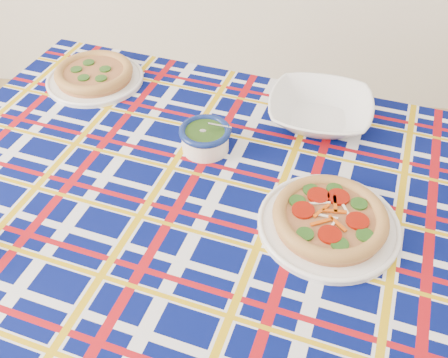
% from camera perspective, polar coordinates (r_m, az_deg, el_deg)
% --- Properties ---
extents(dining_table, '(1.81, 1.35, 0.76)m').
position_cam_1_polar(dining_table, '(1.20, 2.25, -4.96)').
color(dining_table, brown).
rests_on(dining_table, floor).
extents(tablecloth, '(1.85, 1.39, 0.11)m').
position_cam_1_polar(tablecloth, '(1.18, 2.28, -4.15)').
color(tablecloth, '#040C4D').
rests_on(tablecloth, dining_table).
extents(main_focaccia_plate, '(0.40, 0.40, 0.06)m').
position_cam_1_polar(main_focaccia_plate, '(1.09, 12.02, -4.32)').
color(main_focaccia_plate, '#A7673B').
rests_on(main_focaccia_plate, tablecloth).
extents(pesto_bowl, '(0.17, 0.17, 0.08)m').
position_cam_1_polar(pesto_bowl, '(1.25, -2.16, 4.88)').
color(pesto_bowl, '#1A360E').
rests_on(pesto_bowl, tablecloth).
extents(serving_bowl, '(0.31, 0.31, 0.07)m').
position_cam_1_polar(serving_bowl, '(1.37, 10.89, 7.66)').
color(serving_bowl, white).
rests_on(serving_bowl, tablecloth).
extents(second_focaccia_plate, '(0.38, 0.38, 0.05)m').
position_cam_1_polar(second_focaccia_plate, '(1.57, -14.63, 11.60)').
color(second_focaccia_plate, '#A7673B').
rests_on(second_focaccia_plate, tablecloth).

